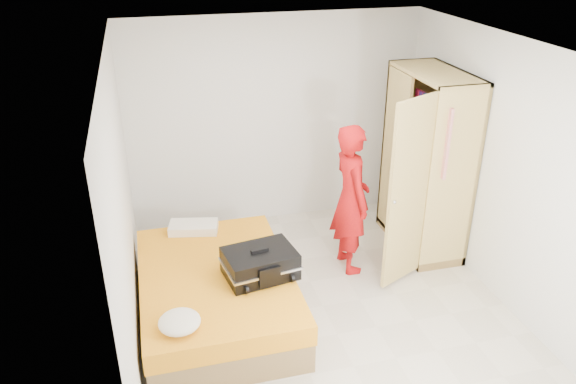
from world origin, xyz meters
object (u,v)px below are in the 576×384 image
object	(u,v)px
person	(351,199)
round_cushion	(179,322)
wardrobe	(425,169)
suitcase	(260,264)
bed	(217,294)

from	to	relation	value
person	round_cushion	distance (m)	2.34
wardrobe	person	world-z (taller)	wardrobe
wardrobe	suitcase	size ratio (longest dim) A/B	2.86
wardrobe	round_cushion	bearing A→B (deg)	-153.44
person	suitcase	size ratio (longest dim) A/B	2.28
bed	wardrobe	bearing A→B (deg)	15.87
wardrobe	person	bearing A→B (deg)	-168.70
bed	person	distance (m)	1.74
person	suitcase	distance (m)	1.34
wardrobe	suitcase	world-z (taller)	wardrobe
round_cushion	bed	bearing A→B (deg)	61.82
bed	suitcase	world-z (taller)	suitcase
suitcase	round_cushion	bearing A→B (deg)	-152.88
bed	suitcase	bearing A→B (deg)	-20.15
suitcase	round_cushion	world-z (taller)	suitcase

